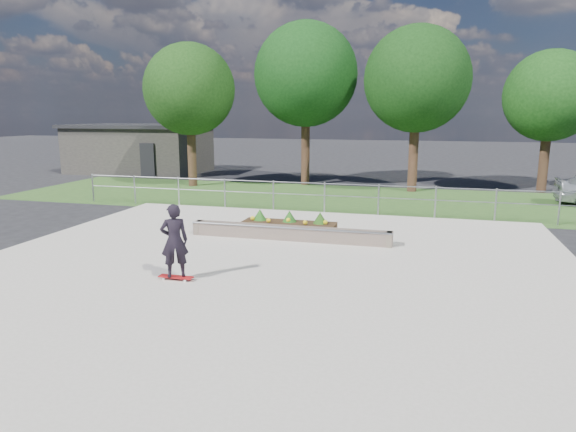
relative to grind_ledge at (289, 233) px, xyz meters
name	(u,v)px	position (x,y,z in m)	size (l,w,h in m)	color
ground	(264,273)	(0.18, -3.06, -0.26)	(120.00, 120.00, 0.00)	black
grass_verge	(340,199)	(0.18, 7.94, -0.25)	(30.00, 8.00, 0.02)	#2C4D1F
concrete_slab	(264,272)	(0.18, -3.06, -0.23)	(15.00, 15.00, 0.06)	#ACA599
fence	(325,194)	(0.18, 4.44, 0.51)	(20.06, 0.06, 1.20)	gray
building	(140,148)	(-13.82, 14.94, 1.25)	(8.40, 5.40, 3.00)	#2C2B27
tree_far_left	(189,90)	(-7.82, 9.94, 4.59)	(4.55, 4.55, 7.15)	#342014
tree_mid_left	(306,75)	(-2.32, 11.94, 5.34)	(5.25, 5.25, 8.25)	#321D14
tree_mid_right	(417,80)	(3.18, 10.94, 4.97)	(4.90, 4.90, 7.70)	#351F15
tree_far_right	(550,96)	(9.18, 12.44, 4.21)	(4.20, 4.20, 6.60)	#311D13
grind_ledge	(289,233)	(0.00, 0.00, 0.00)	(6.00, 0.44, 0.43)	brown
planter_bed	(288,225)	(-0.35, 1.14, -0.02)	(3.00, 1.20, 0.61)	black
skateboarder	(174,241)	(-1.50, -4.24, 0.70)	(0.80, 0.65, 1.74)	silver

